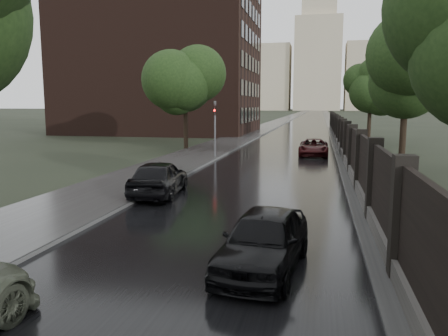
% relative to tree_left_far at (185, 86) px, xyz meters
% --- Properties ---
extents(road, '(8.00, 420.00, 0.02)m').
position_rel_tree_left_far_xyz_m(road, '(8.00, 160.00, -5.23)').
color(road, black).
rests_on(road, ground).
extents(sidewalk_left, '(4.00, 420.00, 0.16)m').
position_rel_tree_left_far_xyz_m(sidewalk_left, '(2.00, 160.00, -5.16)').
color(sidewalk_left, '#2D2D2D').
rests_on(sidewalk_left, ground).
extents(verge_right, '(3.00, 420.00, 0.08)m').
position_rel_tree_left_far_xyz_m(verge_right, '(13.50, 160.00, -5.20)').
color(verge_right, '#2D2D2D').
rests_on(verge_right, ground).
extents(fence_right, '(0.45, 75.72, 2.70)m').
position_rel_tree_left_far_xyz_m(fence_right, '(12.60, 2.01, -4.23)').
color(fence_right, '#383533').
rests_on(fence_right, ground).
extents(tree_left_far, '(4.25, 4.25, 7.39)m').
position_rel_tree_left_far_xyz_m(tree_left_far, '(0.00, 0.00, 0.00)').
color(tree_left_far, black).
rests_on(tree_left_far, ground).
extents(tree_right_b, '(4.08, 4.08, 7.01)m').
position_rel_tree_left_far_xyz_m(tree_right_b, '(15.50, -8.00, -0.29)').
color(tree_right_b, black).
rests_on(tree_right_b, ground).
extents(tree_right_c, '(4.08, 4.08, 7.01)m').
position_rel_tree_left_far_xyz_m(tree_right_c, '(15.50, 10.00, -0.29)').
color(tree_right_c, black).
rests_on(tree_right_c, ground).
extents(traffic_light, '(0.16, 0.32, 4.00)m').
position_rel_tree_left_far_xyz_m(traffic_light, '(3.70, -5.01, -2.84)').
color(traffic_light, '#59595E').
rests_on(traffic_light, ground).
extents(brick_building, '(24.00, 18.00, 20.00)m').
position_rel_tree_left_far_xyz_m(brick_building, '(-10.00, 22.00, 4.76)').
color(brick_building, black).
rests_on(brick_building, ground).
extents(stalinist_tower, '(92.00, 30.00, 159.00)m').
position_rel_tree_left_far_xyz_m(stalinist_tower, '(8.00, 270.00, 33.14)').
color(stalinist_tower, tan).
rests_on(stalinist_tower, ground).
extents(hatchback_left, '(2.20, 4.55, 1.50)m').
position_rel_tree_left_far_xyz_m(hatchback_left, '(4.41, -17.83, -4.49)').
color(hatchback_left, black).
rests_on(hatchback_left, ground).
extents(car_right_near, '(2.07, 4.24, 1.39)m').
position_rel_tree_left_far_xyz_m(car_right_near, '(9.68, -25.09, -4.55)').
color(car_right_near, black).
rests_on(car_right_near, ground).
extents(car_right_far, '(2.09, 4.52, 1.26)m').
position_rel_tree_left_far_xyz_m(car_right_far, '(10.43, -1.86, -4.61)').
color(car_right_far, black).
rests_on(car_right_far, ground).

